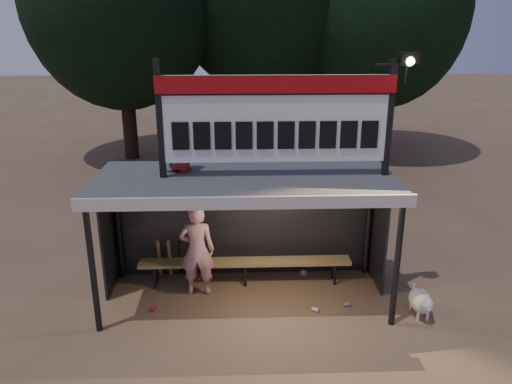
% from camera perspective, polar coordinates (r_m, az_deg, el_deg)
% --- Properties ---
extents(ground, '(80.00, 80.00, 0.00)m').
position_cam_1_polar(ground, '(9.26, -1.17, -12.03)').
color(ground, brown).
rests_on(ground, ground).
extents(player, '(0.64, 0.43, 1.73)m').
position_cam_1_polar(player, '(9.07, -6.74, -6.63)').
color(player, silver).
rests_on(player, ground).
extents(child_a, '(0.57, 0.52, 0.95)m').
position_cam_1_polar(child_a, '(8.60, -9.66, 5.45)').
color(child_a, slate).
rests_on(child_a, dugout_shelter).
extents(child_b, '(0.64, 0.63, 1.11)m').
position_cam_1_polar(child_b, '(8.56, -8.78, 5.97)').
color(child_b, '#B3291B').
rests_on(child_b, dugout_shelter).
extents(dugout_shelter, '(5.10, 2.08, 2.32)m').
position_cam_1_polar(dugout_shelter, '(8.69, -1.28, -0.69)').
color(dugout_shelter, '#3F3F42').
rests_on(dugout_shelter, ground).
extents(scoreboard_assembly, '(4.10, 0.27, 1.99)m').
position_cam_1_polar(scoreboard_assembly, '(8.09, 2.67, 8.67)').
color(scoreboard_assembly, black).
rests_on(scoreboard_assembly, dugout_shelter).
extents(bench, '(4.00, 0.35, 0.48)m').
position_cam_1_polar(bench, '(9.53, -1.25, -8.09)').
color(bench, olive).
rests_on(bench, ground).
extents(tree_right, '(6.08, 6.08, 8.72)m').
position_cam_1_polar(tree_right, '(19.14, 14.19, 19.67)').
color(tree_right, '#312215').
rests_on(tree_right, ground).
extents(dog, '(0.36, 0.81, 0.49)m').
position_cam_1_polar(dog, '(9.06, 18.35, -11.78)').
color(dog, white).
rests_on(dog, ground).
extents(bats, '(0.49, 0.33, 0.84)m').
position_cam_1_polar(bats, '(9.86, -9.82, -7.42)').
color(bats, olive).
rests_on(bats, ground).
extents(litter, '(3.50, 1.45, 0.08)m').
position_cam_1_polar(litter, '(9.40, -0.32, -11.23)').
color(litter, red).
rests_on(litter, ground).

